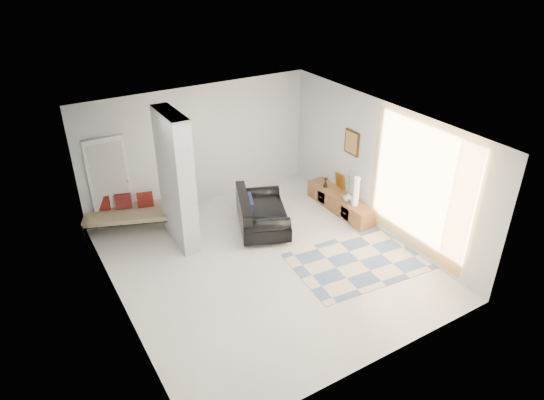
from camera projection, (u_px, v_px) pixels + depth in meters
floor at (266, 263)px, 9.48m from camera, size 6.00×6.00×0.00m
ceiling at (265, 127)px, 8.14m from camera, size 6.00×6.00×0.00m
wall_back at (199, 146)px, 11.07m from camera, size 6.00×0.00×6.00m
wall_front at (377, 291)px, 6.56m from camera, size 6.00×0.00×6.00m
wall_left at (114, 244)px, 7.57m from camera, size 0.00×6.00×6.00m
wall_right at (380, 167)px, 10.06m from camera, size 0.00×6.00×6.00m
partition_column at (176, 180)px, 9.52m from camera, size 0.35×1.20×2.80m
hallway_door at (110, 183)px, 10.27m from camera, size 0.85×0.06×2.04m
curtain at (418, 188)px, 9.13m from camera, size 0.00×2.55×2.55m
wall_art at (352, 143)px, 10.60m from camera, size 0.04×0.45×0.55m
media_console at (340, 202)px, 11.20m from camera, size 0.45×2.00×0.80m
loveseat at (259, 214)px, 10.46m from camera, size 1.55×1.94×0.76m
daybed at (131, 211)px, 10.44m from camera, size 2.16×1.51×0.77m
area_rug at (359, 261)px, 9.53m from camera, size 2.74×1.96×0.01m
cylinder_lamp at (356, 191)px, 10.54m from camera, size 0.12×0.12×0.68m
bronze_figurine at (326, 182)px, 11.42m from camera, size 0.14×0.14×0.25m
vase at (348, 197)px, 10.80m from camera, size 0.22×0.22×0.22m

